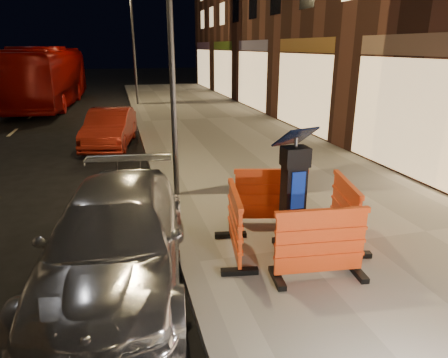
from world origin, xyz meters
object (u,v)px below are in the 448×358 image
object	(u,v)px
parking_kiosk	(293,193)
bus_doubledecker	(50,106)
barrier_back	(270,197)
barrier_kerbside	(235,224)
barrier_front	(320,244)
car_silver	(120,280)
car_red	(112,146)
barrier_bldgside	(345,211)

from	to	relation	value
parking_kiosk	bus_doubledecker	bearing A→B (deg)	119.40
barrier_back	barrier_kerbside	bearing A→B (deg)	-120.51
parking_kiosk	barrier_kerbside	size ratio (longest dim) A/B	1.40
barrier_front	bus_doubledecker	distance (m)	21.36
car_silver	barrier_back	bearing A→B (deg)	28.25
car_red	barrier_bldgside	bearing A→B (deg)	-56.16
barrier_front	bus_doubledecker	xyz separation A→B (m)	(-6.29, 20.40, -0.67)
parking_kiosk	car_red	bearing A→B (deg)	119.96
barrier_bldgside	car_red	distance (m)	9.41
car_red	bus_doubledecker	distance (m)	11.40
parking_kiosk	barrier_back	distance (m)	1.04
barrier_front	barrier_bldgside	xyz separation A→B (m)	(0.95, 0.95, 0.00)
barrier_front	car_red	xyz separation A→B (m)	(-2.86, 9.52, -0.67)
barrier_front	car_silver	distance (m)	2.95
barrier_bldgside	car_silver	distance (m)	3.74
barrier_bldgside	bus_doubledecker	xyz separation A→B (m)	(-7.24, 19.45, -0.67)
barrier_back	car_red	world-z (taller)	barrier_back
bus_doubledecker	parking_kiosk	bearing A→B (deg)	-68.70
barrier_kerbside	barrier_bldgside	world-z (taller)	same
barrier_back	parking_kiosk	bearing A→B (deg)	-75.51
car_silver	bus_doubledecker	distance (m)	19.84
barrier_back	barrier_bldgside	bearing A→B (deg)	-30.51
barrier_front	car_silver	world-z (taller)	barrier_front
barrier_back	car_silver	bearing A→B (deg)	-145.16
barrier_back	barrier_bldgside	world-z (taller)	same
car_red	bus_doubledecker	world-z (taller)	bus_doubledecker
bus_doubledecker	car_red	bearing A→B (deg)	-69.15
barrier_front	car_red	bearing A→B (deg)	113.22
barrier_front	barrier_back	size ratio (longest dim) A/B	1.00
barrier_front	barrier_bldgside	bearing A→B (deg)	51.49
barrier_back	bus_doubledecker	world-z (taller)	bus_doubledecker
barrier_front	car_red	world-z (taller)	barrier_front
barrier_front	barrier_bldgside	distance (m)	1.34
barrier_kerbside	bus_doubledecker	distance (m)	20.18
barrier_back	barrier_kerbside	world-z (taller)	same
barrier_back	barrier_kerbside	size ratio (longest dim) A/B	1.00
barrier_back	car_red	xyz separation A→B (m)	(-2.86, 7.62, -0.67)
barrier_kerbside	car_red	distance (m)	8.81
parking_kiosk	barrier_kerbside	bearing A→B (deg)	-168.51
barrier_kerbside	barrier_bldgside	xyz separation A→B (m)	(1.90, 0.00, 0.00)
barrier_kerbside	car_silver	distance (m)	1.90
barrier_kerbside	bus_doubledecker	size ratio (longest dim) A/B	0.11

